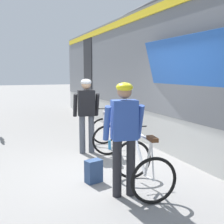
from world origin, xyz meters
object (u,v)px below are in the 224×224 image
at_px(cyclist_far_in_dark, 87,109).
at_px(bicycle_far_silver, 105,133).
at_px(backpack_on_platform, 94,171).
at_px(water_bottle_near_the_bikes, 110,145).
at_px(cyclist_near_in_blue, 124,129).
at_px(bicycle_near_white, 142,166).

distance_m(cyclist_far_in_dark, bicycle_far_silver, 0.84).
relative_size(cyclist_far_in_dark, backpack_on_platform, 4.40).
distance_m(backpack_on_platform, water_bottle_near_the_bikes, 2.15).
height_order(backpack_on_platform, water_bottle_near_the_bikes, backpack_on_platform).
relative_size(cyclist_far_in_dark, bicycle_far_silver, 1.44).
xyz_separation_m(backpack_on_platform, water_bottle_near_the_bikes, (1.05, 1.87, -0.09)).
height_order(cyclist_near_in_blue, water_bottle_near_the_bikes, cyclist_near_in_blue).
relative_size(cyclist_near_in_blue, backpack_on_platform, 4.40).
relative_size(cyclist_near_in_blue, cyclist_far_in_dark, 1.00).
distance_m(cyclist_far_in_dark, water_bottle_near_the_bikes, 1.13).
relative_size(bicycle_far_silver, backpack_on_platform, 3.05).
bearing_deg(bicycle_far_silver, backpack_on_platform, -116.38).
height_order(bicycle_far_silver, water_bottle_near_the_bikes, bicycle_far_silver).
bearing_deg(water_bottle_near_the_bikes, cyclist_far_in_dark, -172.27).
xyz_separation_m(bicycle_near_white, backpack_on_platform, (-0.62, 0.61, -0.20)).
xyz_separation_m(cyclist_far_in_dark, backpack_on_platform, (-0.43, -1.79, -0.85)).
bearing_deg(bicycle_near_white, cyclist_far_in_dark, 94.57).
height_order(cyclist_far_in_dark, bicycle_far_silver, cyclist_far_in_dark).
xyz_separation_m(bicycle_near_white, water_bottle_near_the_bikes, (0.42, 2.48, -0.29)).
height_order(bicycle_far_silver, backpack_on_platform, bicycle_far_silver).
relative_size(backpack_on_platform, water_bottle_near_the_bikes, 1.78).
relative_size(bicycle_near_white, water_bottle_near_the_bikes, 5.19).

